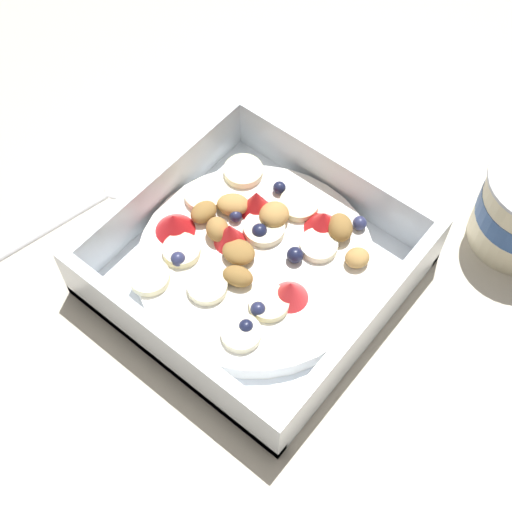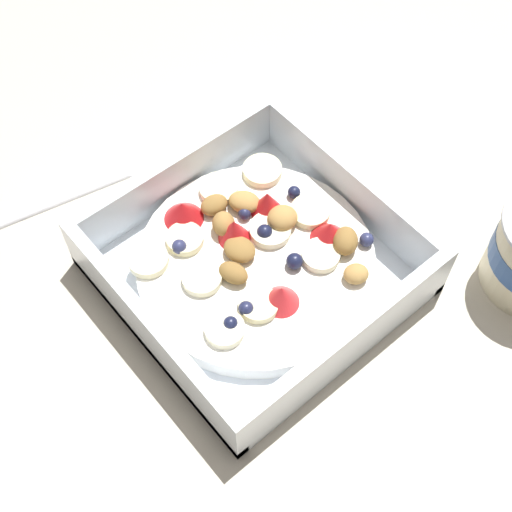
# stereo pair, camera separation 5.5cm
# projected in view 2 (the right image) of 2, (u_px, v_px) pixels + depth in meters

# --- Properties ---
(ground_plane) EXTENTS (2.40, 2.40, 0.00)m
(ground_plane) POSITION_uv_depth(u_px,v_px,m) (264.00, 254.00, 0.59)
(ground_plane) COLOR beige
(fruit_bowl) EXTENTS (0.21, 0.21, 0.06)m
(fruit_bowl) POSITION_uv_depth(u_px,v_px,m) (256.00, 261.00, 0.56)
(fruit_bowl) COLOR white
(fruit_bowl) RESTS_ON ground
(spoon) EXTENTS (0.06, 0.17, 0.01)m
(spoon) POSITION_uv_depth(u_px,v_px,m) (125.00, 173.00, 0.63)
(spoon) COLOR silver
(spoon) RESTS_ON ground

